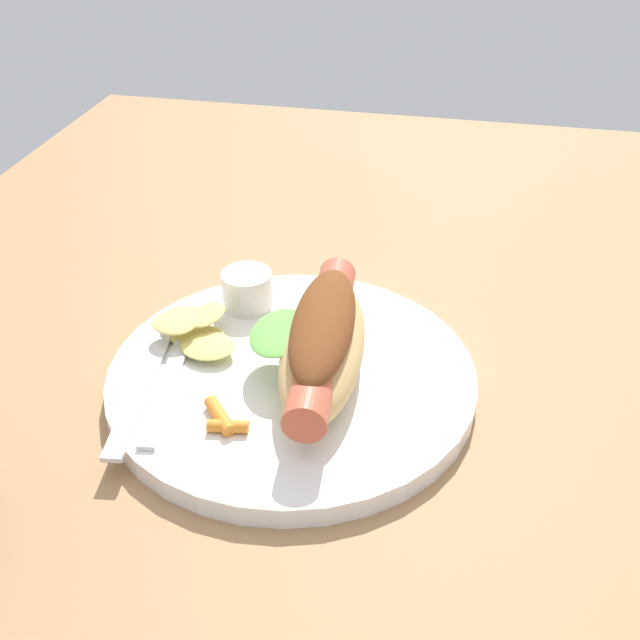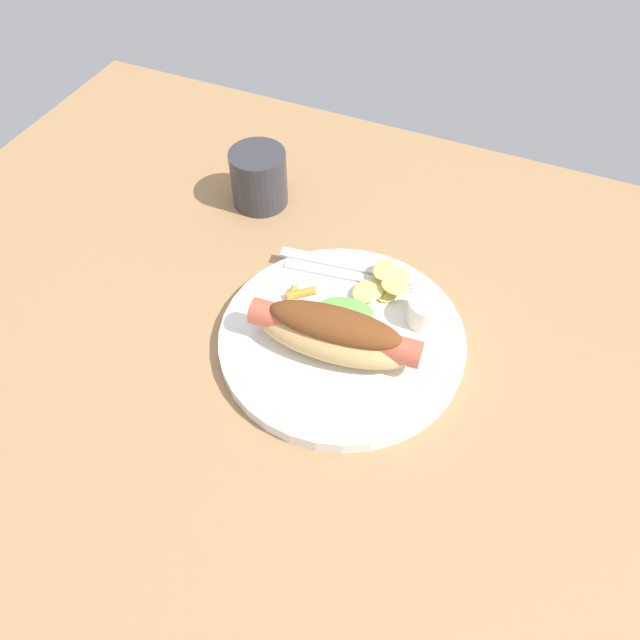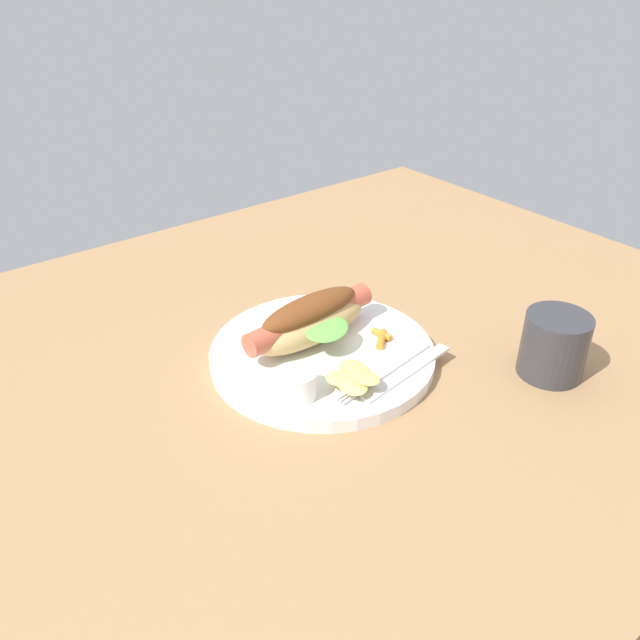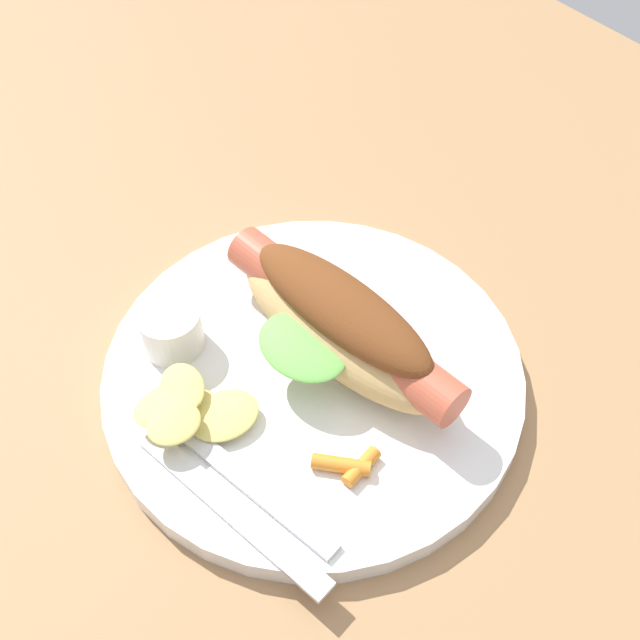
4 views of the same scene
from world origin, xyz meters
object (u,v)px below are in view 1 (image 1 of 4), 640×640
at_px(knife, 141,388).
at_px(chips_pile, 195,329).
at_px(hot_dog, 323,339).
at_px(fork, 171,377).
at_px(sauce_ramekin, 247,290).
at_px(plate, 292,377).
at_px(carrot_garnish, 223,420).

bearing_deg(knife, chips_pile, -22.88).
xyz_separation_m(hot_dog, fork, (-0.03, 0.10, -0.03)).
height_order(sauce_ramekin, fork, sauce_ramekin).
relative_size(plate, knife, 1.87).
xyz_separation_m(hot_dog, sauce_ramekin, (0.07, 0.08, -0.01)).
height_order(chips_pile, carrot_garnish, chips_pile).
bearing_deg(plate, hot_dog, -85.85).
distance_m(plate, chips_pile, 0.08).
relative_size(fork, chips_pile, 2.12).
distance_m(fork, chips_pile, 0.05).
xyz_separation_m(sauce_ramekin, carrot_garnish, (-0.14, -0.02, -0.01)).
height_order(plate, chips_pile, chips_pile).
relative_size(hot_dog, fork, 1.20).
relative_size(sauce_ramekin, carrot_garnish, 1.11).
xyz_separation_m(knife, chips_pile, (0.06, -0.02, 0.01)).
bearing_deg(fork, chips_pile, -10.63).
bearing_deg(hot_dog, knife, 106.98).
relative_size(plate, sauce_ramekin, 6.56).
distance_m(fork, knife, 0.02).
bearing_deg(fork, plate, -78.28).
distance_m(hot_dog, knife, 0.13).
xyz_separation_m(knife, carrot_garnish, (-0.02, -0.07, 0.00)).
bearing_deg(sauce_ramekin, fork, 165.60).
xyz_separation_m(hot_dog, chips_pile, (0.02, 0.10, -0.02)).
relative_size(plate, fork, 1.75).
relative_size(knife, chips_pile, 1.99).
bearing_deg(sauce_ramekin, plate, -143.50).
relative_size(chips_pile, carrot_garnish, 1.97).
height_order(fork, chips_pile, chips_pile).
height_order(hot_dog, carrot_garnish, hot_dog).
xyz_separation_m(hot_dog, carrot_garnish, (-0.07, 0.05, -0.02)).
height_order(sauce_ramekin, chips_pile, sauce_ramekin).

